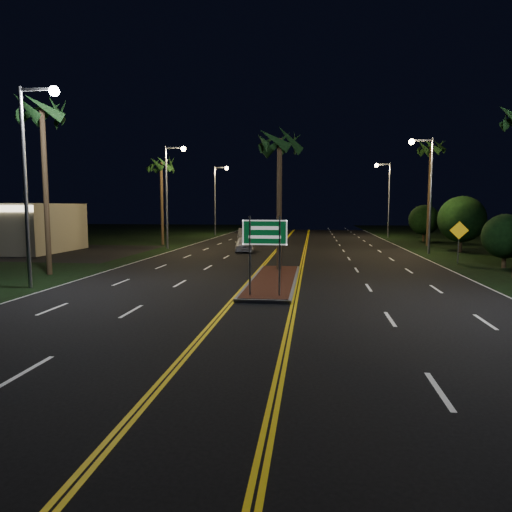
% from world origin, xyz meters
% --- Properties ---
extents(ground, '(120.00, 120.00, 0.00)m').
position_xyz_m(ground, '(0.00, 0.00, 0.00)').
color(ground, black).
rests_on(ground, ground).
extents(median_island, '(2.25, 10.25, 0.17)m').
position_xyz_m(median_island, '(0.00, 7.00, 0.08)').
color(median_island, gray).
rests_on(median_island, ground).
extents(highway_sign, '(1.80, 0.08, 3.20)m').
position_xyz_m(highway_sign, '(0.00, 2.80, 2.40)').
color(highway_sign, gray).
rests_on(highway_sign, ground).
extents(streetlight_left_near, '(1.91, 0.44, 9.00)m').
position_xyz_m(streetlight_left_near, '(-10.61, 4.00, 5.66)').
color(streetlight_left_near, gray).
rests_on(streetlight_left_near, ground).
extents(streetlight_left_mid, '(1.91, 0.44, 9.00)m').
position_xyz_m(streetlight_left_mid, '(-10.61, 24.00, 5.66)').
color(streetlight_left_mid, gray).
rests_on(streetlight_left_mid, ground).
extents(streetlight_left_far, '(1.91, 0.44, 9.00)m').
position_xyz_m(streetlight_left_far, '(-10.61, 44.00, 5.66)').
color(streetlight_left_far, gray).
rests_on(streetlight_left_far, ground).
extents(streetlight_right_mid, '(1.91, 0.44, 9.00)m').
position_xyz_m(streetlight_right_mid, '(10.61, 22.00, 5.66)').
color(streetlight_right_mid, gray).
rests_on(streetlight_right_mid, ground).
extents(streetlight_right_far, '(1.91, 0.44, 9.00)m').
position_xyz_m(streetlight_right_far, '(10.61, 42.00, 5.66)').
color(streetlight_right_far, gray).
rests_on(streetlight_right_far, ground).
extents(palm_median, '(2.40, 2.40, 8.30)m').
position_xyz_m(palm_median, '(0.00, 10.50, 7.28)').
color(palm_median, '#382819').
rests_on(palm_median, ground).
extents(palm_left_near, '(2.40, 2.40, 9.80)m').
position_xyz_m(palm_left_near, '(-12.50, 8.00, 8.68)').
color(palm_left_near, '#382819').
rests_on(palm_left_near, ground).
extents(palm_left_far, '(2.40, 2.40, 8.80)m').
position_xyz_m(palm_left_far, '(-12.80, 28.00, 7.75)').
color(palm_left_far, '#382819').
rests_on(palm_left_far, ground).
extents(palm_right_far, '(2.40, 2.40, 10.30)m').
position_xyz_m(palm_right_far, '(12.80, 30.00, 9.14)').
color(palm_right_far, '#382819').
rests_on(palm_right_far, ground).
extents(shrub_near, '(2.70, 2.70, 3.30)m').
position_xyz_m(shrub_near, '(13.50, 14.00, 1.95)').
color(shrub_near, '#382819').
rests_on(shrub_near, ground).
extents(shrub_mid, '(3.78, 3.78, 4.62)m').
position_xyz_m(shrub_mid, '(14.00, 24.00, 2.73)').
color(shrub_mid, '#382819').
rests_on(shrub_mid, ground).
extents(shrub_far, '(3.24, 3.24, 3.96)m').
position_xyz_m(shrub_far, '(13.80, 36.00, 2.34)').
color(shrub_far, '#382819').
rests_on(shrub_far, ground).
extents(car_near, '(2.49, 4.66, 1.48)m').
position_xyz_m(car_near, '(-3.81, 22.34, 0.74)').
color(car_near, silver).
rests_on(car_near, ground).
extents(car_far, '(2.32, 4.57, 1.47)m').
position_xyz_m(car_far, '(-6.09, 37.37, 0.73)').
color(car_far, '#A1A4AA').
rests_on(car_far, ground).
extents(warning_sign, '(1.16, 0.21, 2.78)m').
position_xyz_m(warning_sign, '(11.39, 15.91, 1.84)').
color(warning_sign, gray).
rests_on(warning_sign, ground).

